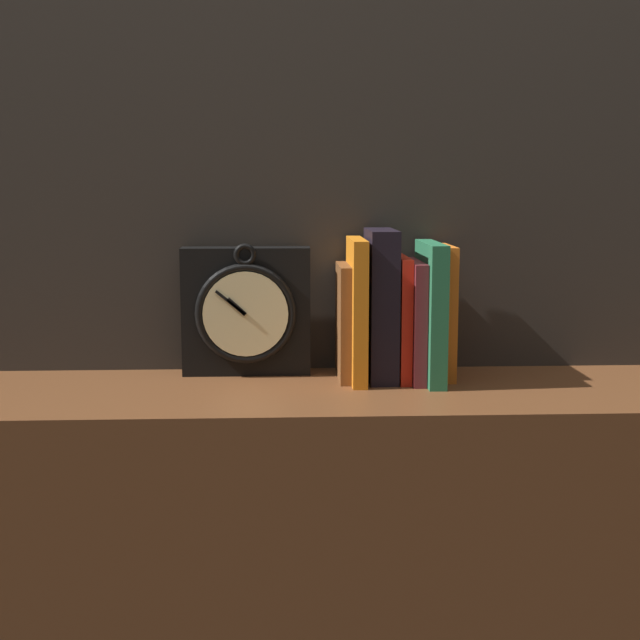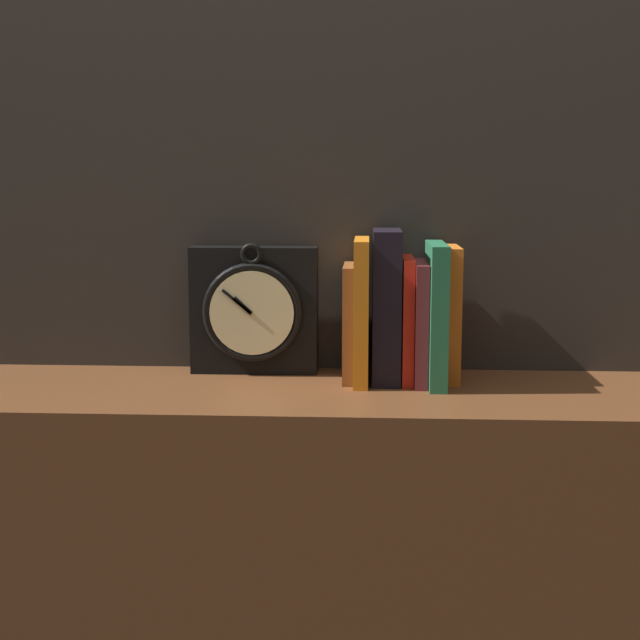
# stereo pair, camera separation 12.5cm
# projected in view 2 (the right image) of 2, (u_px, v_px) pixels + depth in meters

# --- Properties ---
(wall_back) EXTENTS (6.00, 0.05, 2.60)m
(wall_back) POSITION_uv_depth(u_px,v_px,m) (326.00, 33.00, 1.36)
(wall_back) COLOR #2D2823
(wall_back) RESTS_ON ground_plane
(clock) EXTENTS (0.19, 0.06, 0.20)m
(clock) POSITION_uv_depth(u_px,v_px,m) (254.00, 310.00, 1.36)
(clock) COLOR black
(clock) RESTS_ON bookshelf
(book_slot0_brown) EXTENTS (0.02, 0.12, 0.17)m
(book_slot0_brown) POSITION_uv_depth(u_px,v_px,m) (349.00, 322.00, 1.33)
(book_slot0_brown) COLOR brown
(book_slot0_brown) RESTS_ON bookshelf
(book_slot1_orange) EXTENTS (0.02, 0.15, 0.21)m
(book_slot1_orange) POSITION_uv_depth(u_px,v_px,m) (361.00, 310.00, 1.31)
(book_slot1_orange) COLOR orange
(book_slot1_orange) RESTS_ON bookshelf
(book_slot2_black) EXTENTS (0.04, 0.13, 0.22)m
(book_slot2_black) POSITION_uv_depth(u_px,v_px,m) (386.00, 305.00, 1.32)
(book_slot2_black) COLOR black
(book_slot2_black) RESTS_ON bookshelf
(book_slot3_red) EXTENTS (0.02, 0.13, 0.18)m
(book_slot3_red) POSITION_uv_depth(u_px,v_px,m) (407.00, 319.00, 1.32)
(book_slot3_red) COLOR red
(book_slot3_red) RESTS_ON bookshelf
(book_slot4_maroon) EXTENTS (0.02, 0.14, 0.18)m
(book_slot4_maroon) POSITION_uv_depth(u_px,v_px,m) (420.00, 322.00, 1.31)
(book_slot4_maroon) COLOR maroon
(book_slot4_maroon) RESTS_ON bookshelf
(book_slot5_green) EXTENTS (0.03, 0.16, 0.20)m
(book_slot5_green) POSITION_uv_depth(u_px,v_px,m) (436.00, 313.00, 1.30)
(book_slot5_green) COLOR #246742
(book_slot5_green) RESTS_ON bookshelf
(book_slot6_orange) EXTENTS (0.02, 0.11, 0.20)m
(book_slot6_orange) POSITION_uv_depth(u_px,v_px,m) (451.00, 313.00, 1.32)
(book_slot6_orange) COLOR orange
(book_slot6_orange) RESTS_ON bookshelf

